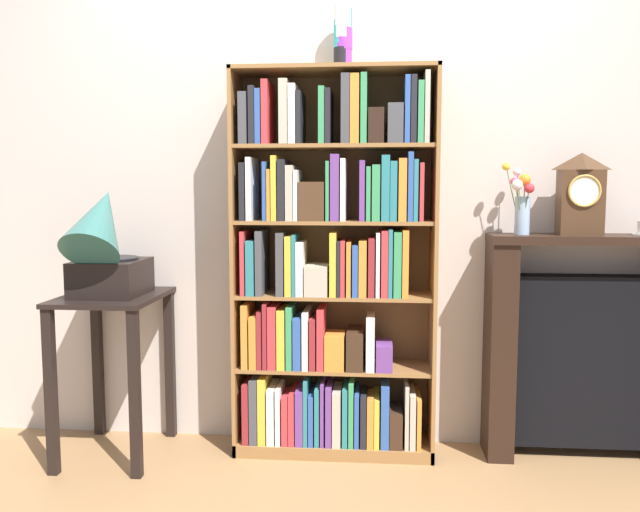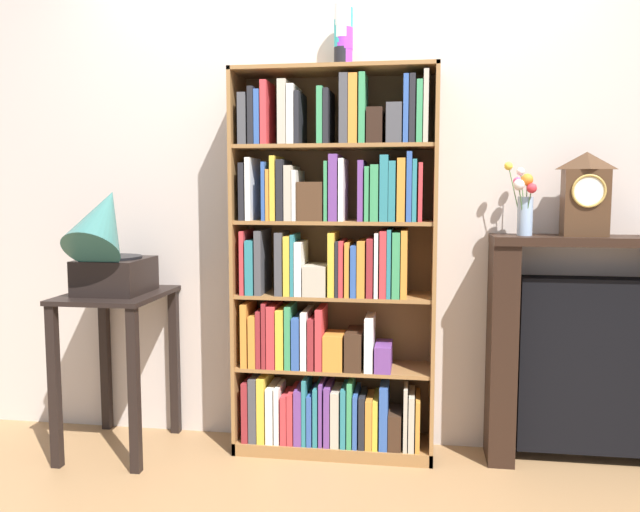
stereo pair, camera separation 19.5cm
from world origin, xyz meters
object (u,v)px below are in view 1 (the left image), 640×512
side_table_left (113,339)px  fireplace_mantel (588,349)px  bookshelf (330,278)px  flower_vase (521,202)px  gramophone (104,245)px  mantel_clock (581,194)px  cup_stack (343,37)px

side_table_left → fireplace_mantel: 2.25m
bookshelf → flower_vase: 0.95m
gramophone → mantel_clock: mantel_clock is taller
fireplace_mantel → mantel_clock: 0.73m
cup_stack → fireplace_mantel: bearing=-0.3°
gramophone → mantel_clock: 2.20m
gramophone → side_table_left: bearing=90.0°
gramophone → fireplace_mantel: 2.31m
bookshelf → fireplace_mantel: bearing=2.1°
fireplace_mantel → flower_vase: (-0.33, -0.03, 0.69)m
fireplace_mantel → mantel_clock: mantel_clock is taller
cup_stack → flower_vase: (0.83, -0.03, -0.76)m
bookshelf → mantel_clock: 1.22m
cup_stack → flower_vase: 1.13m
bookshelf → mantel_clock: bookshelf is taller
side_table_left → fireplace_mantel: (2.24, 0.17, -0.04)m
gramophone → mantel_clock: (2.18, 0.21, 0.23)m
fireplace_mantel → flower_vase: flower_vase is taller
cup_stack → side_table_left: size_ratio=0.38×
gramophone → mantel_clock: bearing=5.6°
bookshelf → gramophone: 1.06m
mantel_clock → bookshelf: bearing=-178.9°
side_table_left → gramophone: 0.46m
side_table_left → mantel_clock: bearing=3.8°
fireplace_mantel → side_table_left: bearing=-175.7°
side_table_left → gramophone: bearing=-90.0°
mantel_clock → flower_vase: 0.27m
gramophone → flower_vase: 1.93m
cup_stack → gramophone: bearing=-167.4°
fireplace_mantel → bookshelf: bearing=-177.9°
side_table_left → mantel_clock: mantel_clock is taller
bookshelf → gramophone: bookshelf is taller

